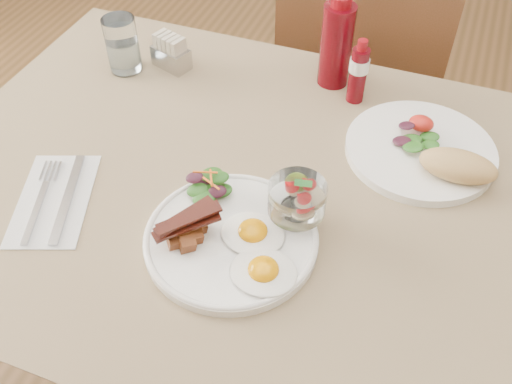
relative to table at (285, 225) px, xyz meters
The scene contains 13 objects.
table is the anchor object (origin of this frame).
chair_far 0.68m from the table, 90.00° to the left, with size 0.42×0.42×0.93m.
main_plate 0.18m from the table, 109.50° to the right, with size 0.28×0.28×0.02m, color white.
fried_eggs 0.19m from the table, 88.49° to the right, with size 0.17×0.19×0.03m.
bacon_potato_pile 0.24m from the table, 123.84° to the right, with size 0.10×0.10×0.05m.
side_salad 0.18m from the table, 150.82° to the right, with size 0.08×0.08×0.04m.
fruit_cup 0.18m from the table, 62.09° to the right, with size 0.09×0.09×0.09m.
second_plate 0.29m from the table, 38.19° to the left, with size 0.28×0.28×0.07m.
ketchup_bottle 0.39m from the table, 92.32° to the left, with size 0.09×0.09×0.20m.
hot_sauce_bottle 0.34m from the table, 81.41° to the left, with size 0.04×0.04×0.14m.
sugar_caddy 0.47m from the table, 142.54° to the left, with size 0.09×0.07×0.08m.
water_glass 0.53m from the table, 152.65° to the left, with size 0.07×0.07×0.12m.
napkin_cutlery 0.41m from the table, 156.61° to the right, with size 0.19×0.25×0.01m.
Camera 1 is at (0.19, -0.66, 1.47)m, focal length 40.00 mm.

